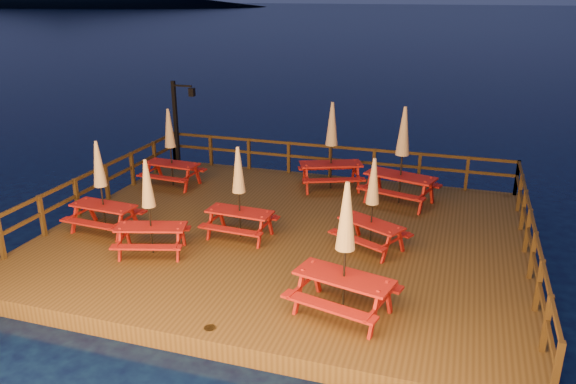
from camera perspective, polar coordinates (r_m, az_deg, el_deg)
name	(u,v)px	position (r m, az deg, el deg)	size (l,w,h in m)	color
ground	(286,246)	(14.83, -0.23, -5.52)	(500.00, 500.00, 0.00)	black
deck	(286,239)	(14.75, -0.23, -4.82)	(12.00, 10.00, 0.40)	#473317
deck_piles	(286,256)	(14.96, -0.23, -6.56)	(11.44, 9.44, 1.40)	#342510
railing	(305,183)	(15.96, 1.73, 0.88)	(11.80, 9.75, 1.10)	#342510
lamp_post	(179,116)	(20.17, -10.98, 7.62)	(0.85, 0.18, 3.00)	black
picnic_table_0	(149,206)	(13.47, -13.94, -1.37)	(1.95, 1.76, 2.34)	maroon
picnic_table_1	(170,146)	(18.13, -11.86, 4.55)	(1.84, 1.55, 2.50)	maroon
picnic_table_2	(239,191)	(13.99, -5.00, 0.06)	(1.74, 1.46, 2.38)	maroon
picnic_table_3	(345,248)	(10.61, 5.82, -5.67)	(2.21, 1.96, 2.71)	maroon
picnic_table_4	(402,154)	(16.51, 11.52, 3.78)	(2.39, 2.14, 2.88)	maroon
picnic_table_5	(331,145)	(17.50, 4.44, 4.83)	(2.39, 2.21, 2.76)	maroon
picnic_table_6	(101,185)	(15.08, -18.48, 0.64)	(1.79, 1.51, 2.42)	maroon
picnic_table_7	(372,203)	(13.47, 8.56, -1.10)	(2.03, 1.90, 2.30)	maroon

